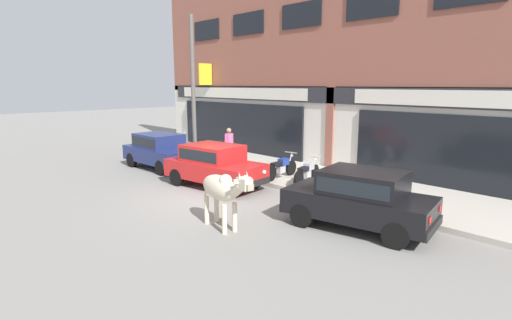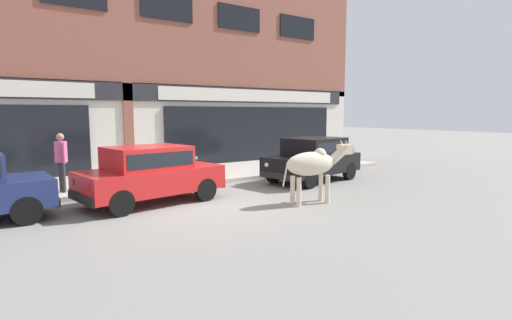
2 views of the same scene
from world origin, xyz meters
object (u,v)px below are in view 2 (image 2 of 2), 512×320
car_2 (150,172)px  motorcycle_0 (161,169)px  car_1 (313,157)px  motorcycle_1 (194,166)px  cow (314,164)px  pedestrian (61,156)px

car_2 → motorcycle_0: (1.15, 2.15, -0.28)m
car_1 → motorcycle_1: size_ratio=2.13×
cow → car_1: size_ratio=0.56×
pedestrian → motorcycle_0: bearing=1.5°
motorcycle_0 → motorcycle_1: same height
motorcycle_0 → motorcycle_1: bearing=2.3°
car_1 → cow: bearing=-133.2°
car_2 → car_1: bearing=0.7°
car_2 → motorcycle_1: car_2 is taller
car_2 → pedestrian: 2.70m
car_2 → motorcycle_0: size_ratio=2.08×
car_1 → car_2: bearing=-179.3°
car_2 → motorcycle_1: 3.20m
motorcycle_0 → cow: bearing=-63.5°
pedestrian → car_2: bearing=-50.9°
motorcycle_1 → pedestrian: pedestrian is taller
motorcycle_0 → motorcycle_1: 1.16m
car_1 → pedestrian: (-7.38, 2.01, 0.32)m
motorcycle_0 → pedestrian: pedestrian is taller
car_2 → cow: bearing=-34.9°
motorcycle_0 → car_2: bearing=-118.0°
motorcycle_0 → pedestrian: 2.90m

